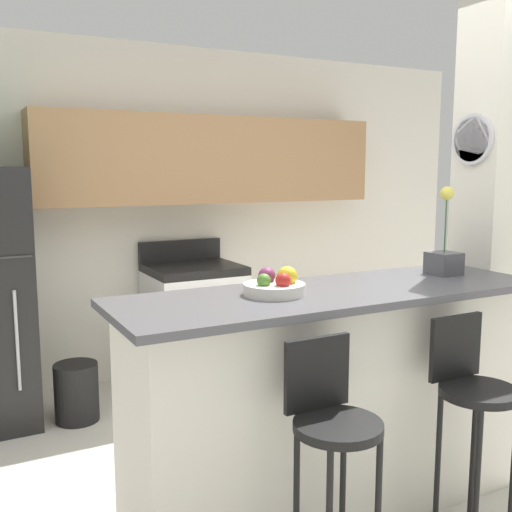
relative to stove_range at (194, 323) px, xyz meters
name	(u,v)px	position (x,y,z in m)	size (l,w,h in m)	color
ground_plane	(331,508)	(-0.07, -1.92, -0.46)	(14.00, 14.00, 0.00)	beige
wall_back	(185,192)	(0.05, 0.26, 0.98)	(5.60, 0.38, 2.55)	silver
pillar_right	(492,229)	(1.15, -1.73, 0.82)	(0.38, 0.32, 2.55)	silver
counter_bar	(334,401)	(-0.07, -1.92, 0.08)	(2.07, 0.66, 1.08)	silver
stove_range	(194,323)	(0.00, 0.00, 0.00)	(0.67, 0.60, 1.07)	white
bar_stool_left	(332,432)	(-0.43, -2.41, 0.20)	(0.33, 0.33, 1.00)	black
bar_stool_right	(472,398)	(0.29, -2.41, 0.20)	(0.33, 0.33, 1.00)	black
orchid_vase	(444,255)	(0.66, -1.85, 0.72)	(0.15, 0.15, 0.46)	#4C4C51
fruit_bowl	(275,285)	(-0.37, -1.89, 0.66)	(0.27, 0.27, 0.12)	silver
trash_bin	(77,392)	(-0.95, -0.30, -0.27)	(0.28, 0.28, 0.38)	black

